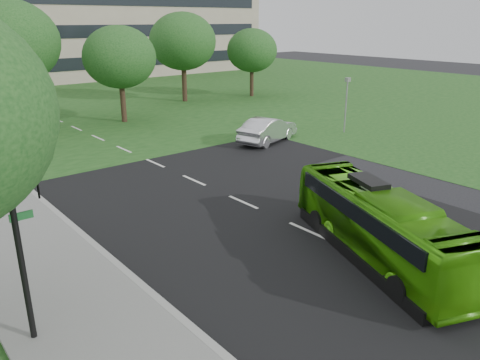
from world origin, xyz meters
The scene contains 10 objects.
ground centered at (0.00, 0.00, 0.00)m, with size 160.00×160.00×0.00m, color black.
street_surfaces centered at (-0.38, 22.75, 0.03)m, with size 120.00×120.00×0.15m.
tree_park_b centered at (-3.15, 28.90, 6.39)m, with size 7.22×7.22×9.47m.
tree_park_c centered at (4.02, 25.93, 5.15)m, with size 5.71×5.71×7.59m.
tree_park_d centered at (13.47, 31.33, 5.90)m, with size 6.59×6.59×8.71m.
tree_park_e centered at (20.98, 29.53, 4.83)m, with size 5.34×5.34×7.12m.
bus centered at (0.33, -0.93, 1.22)m, with size 2.05×8.78×2.45m, color #3F9D0E.
sedan centered at (8.53, 13.54, 0.85)m, with size 1.79×5.14×1.69m, color silver.
traffic_light centered at (-10.31, 2.00, 3.22)m, with size 0.89×0.27×5.47m.
camera_pole centered at (14.84, 12.00, 2.59)m, with size 0.39×0.36×4.01m.
Camera 1 is at (-12.85, -9.26, 7.95)m, focal length 35.00 mm.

